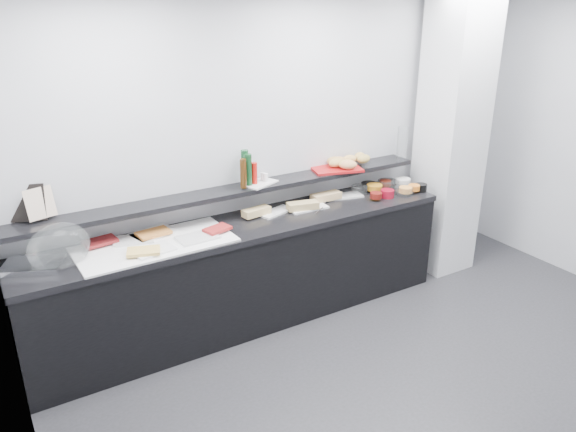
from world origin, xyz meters
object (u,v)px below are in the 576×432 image
bread_tray (336,168)px  cloche_base (33,265)px  sandwich_plate_mid (308,208)px  condiment_tray (260,183)px  framed_print (27,203)px  carafe (402,142)px

bread_tray → cloche_base: bearing=-161.5°
sandwich_plate_mid → bread_tray: size_ratio=0.79×
sandwich_plate_mid → bread_tray: 0.50m
sandwich_plate_mid → condiment_tray: bearing=161.2°
condiment_tray → bread_tray: bearing=-21.6°
cloche_base → condiment_tray: condiment_tray is taller
framed_print → bread_tray: (2.55, -0.11, -0.12)m
carafe → sandwich_plate_mid: bearing=-172.3°
cloche_base → bread_tray: (2.60, 0.14, 0.24)m
cloche_base → condiment_tray: size_ratio=1.32×
sandwich_plate_mid → framed_print: (-2.15, 0.28, 0.37)m
sandwich_plate_mid → framed_print: framed_print is taller
condiment_tray → bread_tray: bread_tray is taller
sandwich_plate_mid → carafe: size_ratio=1.14×
cloche_base → sandwich_plate_mid: 2.21m
cloche_base → condiment_tray: (1.82, 0.13, 0.24)m
framed_print → carafe: bearing=17.2°
framed_print → bread_tray: 2.56m
framed_print → condiment_tray: bearing=15.1°
cloche_base → bread_tray: 2.62m
carafe → condiment_tray: bearing=-179.7°
sandwich_plate_mid → bread_tray: bread_tray is taller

